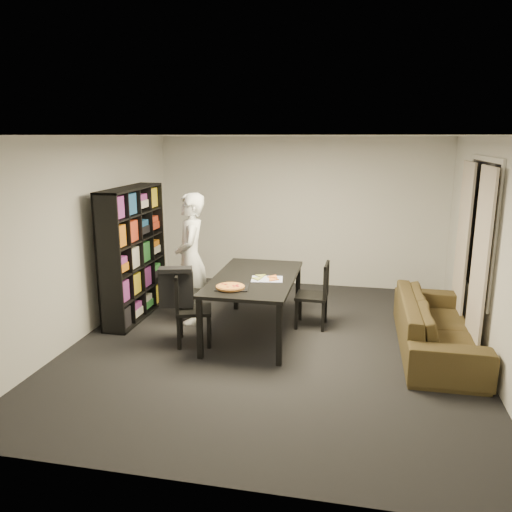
% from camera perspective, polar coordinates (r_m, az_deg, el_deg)
% --- Properties ---
extents(room, '(5.01, 5.51, 2.61)m').
position_cam_1_polar(room, '(6.12, 2.05, 1.31)').
color(room, black).
rests_on(room, ground).
extents(window_pane, '(0.02, 1.40, 1.60)m').
position_cam_1_polar(window_pane, '(6.76, 24.27, 3.02)').
color(window_pane, black).
rests_on(window_pane, room).
extents(window_frame, '(0.03, 1.52, 1.72)m').
position_cam_1_polar(window_frame, '(6.76, 24.23, 3.02)').
color(window_frame, white).
rests_on(window_frame, room).
extents(curtain_left, '(0.03, 0.70, 2.25)m').
position_cam_1_polar(curtain_left, '(6.31, 24.20, -0.90)').
color(curtain_left, beige).
rests_on(curtain_left, room).
extents(curtain_right, '(0.03, 0.70, 2.25)m').
position_cam_1_polar(curtain_right, '(7.30, 22.50, 1.08)').
color(curtain_right, beige).
rests_on(curtain_right, room).
extents(bookshelf, '(0.35, 1.50, 1.90)m').
position_cam_1_polar(bookshelf, '(7.40, -13.85, 0.29)').
color(bookshelf, black).
rests_on(bookshelf, room).
extents(dining_table, '(1.06, 1.90, 0.79)m').
position_cam_1_polar(dining_table, '(6.59, -0.17, -2.97)').
color(dining_table, black).
rests_on(dining_table, room).
extents(chair_left, '(0.54, 0.54, 0.94)m').
position_cam_1_polar(chair_left, '(6.39, -7.92, -5.42)').
color(chair_left, black).
rests_on(chair_left, room).
extents(chair_right, '(0.44, 0.44, 0.92)m').
position_cam_1_polar(chair_right, '(6.94, 7.12, -3.94)').
color(chair_right, black).
rests_on(chair_right, room).
extents(draped_jacket, '(0.45, 0.29, 0.52)m').
position_cam_1_polar(draped_jacket, '(6.32, -9.14, -3.38)').
color(draped_jacket, black).
rests_on(draped_jacket, chair_left).
extents(person, '(0.62, 0.77, 1.84)m').
position_cam_1_polar(person, '(7.07, -7.46, -0.29)').
color(person, white).
rests_on(person, room).
extents(baking_tray, '(0.44, 0.37, 0.01)m').
position_cam_1_polar(baking_tray, '(6.10, -2.72, -3.59)').
color(baking_tray, black).
rests_on(baking_tray, dining_table).
extents(pepperoni_pizza, '(0.35, 0.35, 0.03)m').
position_cam_1_polar(pepperoni_pizza, '(6.05, -2.95, -3.53)').
color(pepperoni_pizza, '#965E2B').
rests_on(pepperoni_pizza, dining_table).
extents(kitchen_towel, '(0.44, 0.35, 0.01)m').
position_cam_1_polar(kitchen_towel, '(6.45, 1.27, -2.66)').
color(kitchen_towel, silver).
rests_on(kitchen_towel, dining_table).
extents(pizza_slices, '(0.46, 0.43, 0.01)m').
position_cam_1_polar(pizza_slices, '(6.48, 1.14, -2.48)').
color(pizza_slices, gold).
rests_on(pizza_slices, dining_table).
extents(sofa, '(0.88, 2.24, 0.66)m').
position_cam_1_polar(sofa, '(6.58, 20.00, -7.45)').
color(sofa, '#3B3217').
rests_on(sofa, room).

